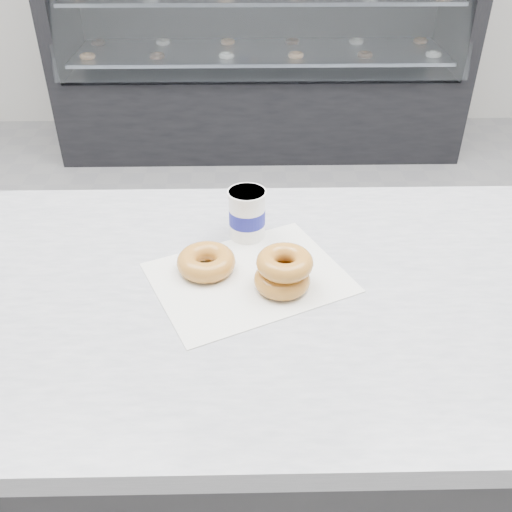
{
  "coord_description": "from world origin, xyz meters",
  "views": [
    {
      "loc": [
        -0.1,
        -1.41,
        1.54
      ],
      "look_at": [
        -0.08,
        -0.56,
        0.94
      ],
      "focal_mm": 40.0,
      "sensor_mm": 36.0,
      "label": 1
    }
  ],
  "objects": [
    {
      "name": "display_case",
      "position": [
        0.0,
        2.12,
        0.49
      ],
      "size": [
        2.4,
        0.74,
        1.25
      ],
      "color": "black",
      "rests_on": "ground"
    },
    {
      "name": "donut_single",
      "position": [
        -0.17,
        -0.55,
        0.92
      ],
      "size": [
        0.14,
        0.14,
        0.04
      ],
      "primitive_type": "torus",
      "rotation": [
        0.0,
        0.0,
        -0.27
      ],
      "color": "gold",
      "rests_on": "wax_paper"
    },
    {
      "name": "coffee_cup",
      "position": [
        -0.09,
        -0.43,
        0.95
      ],
      "size": [
        0.09,
        0.09,
        0.1
      ],
      "rotation": [
        0.0,
        0.0,
        0.32
      ],
      "color": "white",
      "rests_on": "counter"
    },
    {
      "name": "ground",
      "position": [
        0.0,
        0.0,
        0.0
      ],
      "size": [
        5.0,
        5.0,
        0.0
      ],
      "primitive_type": "plane",
      "color": "gray",
      "rests_on": "ground"
    },
    {
      "name": "wax_paper",
      "position": [
        -0.09,
        -0.57,
        0.9
      ],
      "size": [
        0.42,
        0.38,
        0.0
      ],
      "primitive_type": "cube",
      "rotation": [
        0.0,
        0.0,
        0.43
      ],
      "color": "silver",
      "rests_on": "counter"
    },
    {
      "name": "donut_stack",
      "position": [
        -0.03,
        -0.6,
        0.94
      ],
      "size": [
        0.11,
        0.11,
        0.07
      ],
      "color": "gold",
      "rests_on": "wax_paper"
    },
    {
      "name": "counter",
      "position": [
        0.0,
        -0.6,
        0.45
      ],
      "size": [
        3.06,
        0.76,
        0.9
      ],
      "color": "#333335",
      "rests_on": "ground"
    }
  ]
}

